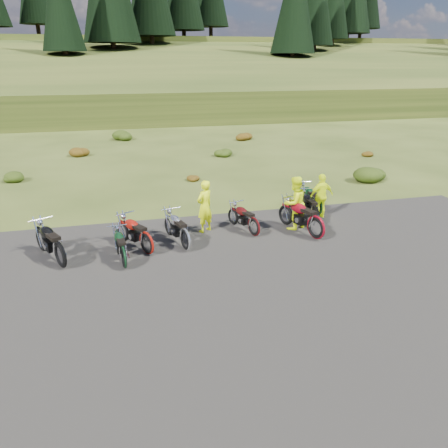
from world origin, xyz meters
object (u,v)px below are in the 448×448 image
object	(u,v)px
motorcycle_0	(62,268)
motorcycle_3	(186,251)
motorcycle_7	(316,216)
person_middle	(205,207)

from	to	relation	value
motorcycle_0	motorcycle_3	distance (m)	3.73
motorcycle_0	motorcycle_3	size ratio (longest dim) A/B	1.10
motorcycle_7	person_middle	xyz separation A→B (m)	(-4.57, -0.60, 0.92)
motorcycle_3	person_middle	bearing A→B (deg)	-47.26
motorcycle_0	motorcycle_3	world-z (taller)	motorcycle_0
motorcycle_7	person_middle	bearing A→B (deg)	93.60
motorcycle_0	motorcycle_7	xyz separation A→B (m)	(9.22, 2.37, 0.00)
person_middle	motorcycle_0	bearing A→B (deg)	-12.98
motorcycle_3	motorcycle_0	bearing A→B (deg)	80.76
motorcycle_3	motorcycle_7	world-z (taller)	motorcycle_3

